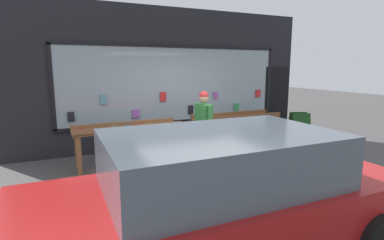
{
  "coord_description": "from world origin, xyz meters",
  "views": [
    {
      "loc": [
        -2.67,
        -5.09,
        2.09
      ],
      "look_at": [
        0.05,
        0.99,
        0.91
      ],
      "focal_mm": 28.0,
      "sensor_mm": 36.0,
      "label": 1
    }
  ],
  "objects": [
    {
      "name": "ground_plane",
      "position": [
        0.0,
        0.0,
        0.0
      ],
      "size": [
        40.0,
        40.0,
        0.0
      ],
      "primitive_type": "plane",
      "color": "#474444"
    },
    {
      "name": "shopfront_facade",
      "position": [
        0.05,
        2.39,
        1.77
      ],
      "size": [
        7.98,
        0.29,
        3.59
      ],
      "color": "black",
      "rests_on": "ground_plane"
    },
    {
      "name": "display_table_left",
      "position": [
        -1.36,
        1.19,
        0.72
      ],
      "size": [
        2.28,
        0.63,
        0.91
      ],
      "color": "brown",
      "rests_on": "ground_plane"
    },
    {
      "name": "display_table_right",
      "position": [
        1.36,
        1.19,
        0.75
      ],
      "size": [
        2.28,
        0.68,
        0.95
      ],
      "color": "brown",
      "rests_on": "ground_plane"
    },
    {
      "name": "person_browsing",
      "position": [
        0.16,
        0.63,
        0.92
      ],
      "size": [
        0.24,
        0.64,
        1.59
      ],
      "rotation": [
        0.0,
        0.0,
        1.61
      ],
      "color": "#4C382D",
      "rests_on": "ground_plane"
    },
    {
      "name": "small_dog",
      "position": [
        0.68,
        0.38,
        0.31
      ],
      "size": [
        0.25,
        0.58,
        0.45
      ],
      "rotation": [
        0.0,
        0.0,
        1.49
      ],
      "color": "#99724C",
      "rests_on": "ground_plane"
    },
    {
      "name": "sandwich_board_sign",
      "position": [
        3.32,
        1.07,
        0.44
      ],
      "size": [
        0.69,
        0.78,
        0.86
      ],
      "rotation": [
        0.0,
        0.0,
        -0.39
      ],
      "color": "#193F19",
      "rests_on": "ground_plane"
    },
    {
      "name": "parked_car",
      "position": [
        -1.14,
        -2.42,
        0.74
      ],
      "size": [
        4.31,
        1.91,
        1.41
      ],
      "rotation": [
        0.0,
        0.0,
        -0.0
      ],
      "color": "#A51919",
      "rests_on": "ground_plane"
    }
  ]
}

